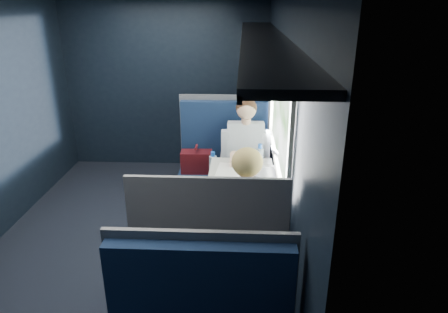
{
  "coord_description": "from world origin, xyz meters",
  "views": [
    {
      "loc": [
        1.06,
        -3.35,
        2.28
      ],
      "look_at": [
        0.9,
        0.0,
        0.95
      ],
      "focal_mm": 32.0,
      "sensor_mm": 36.0,
      "label": 1
    }
  ],
  "objects_px": {
    "woman": "(246,218)",
    "bottle_small": "(260,157)",
    "seat_bay_far": "(212,265)",
    "seat_bay_near": "(222,171)",
    "laptop": "(272,170)",
    "seat_row_front": "(227,145)",
    "table": "(238,185)",
    "man": "(245,153)",
    "cup": "(258,156)"
  },
  "relations": [
    {
      "from": "seat_bay_near",
      "to": "laptop",
      "type": "bearing_deg",
      "value": -58.34
    },
    {
      "from": "cup",
      "to": "seat_bay_far",
      "type": "bearing_deg",
      "value": -105.96
    },
    {
      "from": "seat_bay_far",
      "to": "bottle_small",
      "type": "relative_size",
      "value": 5.35
    },
    {
      "from": "cup",
      "to": "woman",
      "type": "bearing_deg",
      "value": -96.27
    },
    {
      "from": "seat_bay_far",
      "to": "seat_row_front",
      "type": "distance_m",
      "value": 2.67
    },
    {
      "from": "table",
      "to": "seat_bay_far",
      "type": "xyz_separation_m",
      "value": [
        -0.18,
        -0.87,
        -0.25
      ]
    },
    {
      "from": "seat_bay_near",
      "to": "seat_row_front",
      "type": "xyz_separation_m",
      "value": [
        0.01,
        0.93,
        -0.01
      ]
    },
    {
      "from": "seat_bay_near",
      "to": "laptop",
      "type": "distance_m",
      "value": 1.04
    },
    {
      "from": "woman",
      "to": "bottle_small",
      "type": "relative_size",
      "value": 5.61
    },
    {
      "from": "seat_bay_near",
      "to": "seat_bay_far",
      "type": "relative_size",
      "value": 1.0
    },
    {
      "from": "seat_row_front",
      "to": "cup",
      "type": "xyz_separation_m",
      "value": [
        0.38,
        -1.36,
        0.38
      ]
    },
    {
      "from": "laptop",
      "to": "cup",
      "type": "height_order",
      "value": "laptop"
    },
    {
      "from": "man",
      "to": "cup",
      "type": "distance_m",
      "value": 0.3
    },
    {
      "from": "man",
      "to": "woman",
      "type": "relative_size",
      "value": 1.0
    },
    {
      "from": "table",
      "to": "laptop",
      "type": "relative_size",
      "value": 2.56
    },
    {
      "from": "seat_bay_near",
      "to": "bottle_small",
      "type": "height_order",
      "value": "seat_bay_near"
    },
    {
      "from": "seat_row_front",
      "to": "woman",
      "type": "bearing_deg",
      "value": -84.3
    },
    {
      "from": "seat_bay_near",
      "to": "bottle_small",
      "type": "xyz_separation_m",
      "value": [
        0.4,
        -0.59,
        0.42
      ]
    },
    {
      "from": "man",
      "to": "laptop",
      "type": "bearing_deg",
      "value": -69.51
    },
    {
      "from": "seat_bay_far",
      "to": "man",
      "type": "height_order",
      "value": "man"
    },
    {
      "from": "seat_bay_near",
      "to": "woman",
      "type": "distance_m",
      "value": 1.63
    },
    {
      "from": "man",
      "to": "bottle_small",
      "type": "xyz_separation_m",
      "value": [
        0.14,
        -0.42,
        0.13
      ]
    },
    {
      "from": "seat_bay_far",
      "to": "bottle_small",
      "type": "distance_m",
      "value": 1.29
    },
    {
      "from": "bottle_small",
      "to": "table",
      "type": "bearing_deg",
      "value": -126.22
    },
    {
      "from": "man",
      "to": "cup",
      "type": "bearing_deg",
      "value": -64.03
    },
    {
      "from": "table",
      "to": "laptop",
      "type": "height_order",
      "value": "laptop"
    },
    {
      "from": "table",
      "to": "cup",
      "type": "relative_size",
      "value": 10.65
    },
    {
      "from": "seat_bay_near",
      "to": "seat_row_front",
      "type": "bearing_deg",
      "value": 89.14
    },
    {
      "from": "man",
      "to": "bottle_small",
      "type": "relative_size",
      "value": 5.61
    },
    {
      "from": "man",
      "to": "bottle_small",
      "type": "height_order",
      "value": "man"
    },
    {
      "from": "table",
      "to": "woman",
      "type": "height_order",
      "value": "woman"
    },
    {
      "from": "seat_bay_far",
      "to": "woman",
      "type": "distance_m",
      "value": 0.43
    },
    {
      "from": "bottle_small",
      "to": "cup",
      "type": "relative_size",
      "value": 2.51
    },
    {
      "from": "table",
      "to": "laptop",
      "type": "distance_m",
      "value": 0.35
    },
    {
      "from": "seat_row_front",
      "to": "bottle_small",
      "type": "bearing_deg",
      "value": -75.74
    },
    {
      "from": "seat_row_front",
      "to": "laptop",
      "type": "bearing_deg",
      "value": -74.24
    },
    {
      "from": "seat_bay_far",
      "to": "seat_row_front",
      "type": "xyz_separation_m",
      "value": [
        0.0,
        2.67,
        -0.0
      ]
    },
    {
      "from": "seat_bay_near",
      "to": "seat_bay_far",
      "type": "bearing_deg",
      "value": -89.54
    },
    {
      "from": "laptop",
      "to": "cup",
      "type": "distance_m",
      "value": 0.41
    },
    {
      "from": "seat_row_front",
      "to": "cup",
      "type": "relative_size",
      "value": 12.35
    },
    {
      "from": "seat_bay_near",
      "to": "bottle_small",
      "type": "distance_m",
      "value": 0.83
    },
    {
      "from": "seat_row_front",
      "to": "man",
      "type": "bearing_deg",
      "value": -77.17
    },
    {
      "from": "seat_bay_near",
      "to": "bottle_small",
      "type": "relative_size",
      "value": 5.35
    },
    {
      "from": "seat_bay_far",
      "to": "man",
      "type": "xyz_separation_m",
      "value": [
        0.25,
        1.57,
        0.3
      ]
    },
    {
      "from": "seat_row_front",
      "to": "cup",
      "type": "height_order",
      "value": "seat_row_front"
    },
    {
      "from": "woman",
      "to": "bottle_small",
      "type": "bearing_deg",
      "value": 82.15
    },
    {
      "from": "table",
      "to": "woman",
      "type": "xyz_separation_m",
      "value": [
        0.07,
        -0.71,
        0.06
      ]
    },
    {
      "from": "laptop",
      "to": "cup",
      "type": "xyz_separation_m",
      "value": [
        -0.12,
        0.39,
        -0.02
      ]
    },
    {
      "from": "seat_bay_far",
      "to": "woman",
      "type": "height_order",
      "value": "woman"
    },
    {
      "from": "bottle_small",
      "to": "seat_bay_far",
      "type": "bearing_deg",
      "value": -108.51
    }
  ]
}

